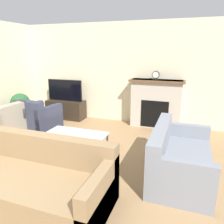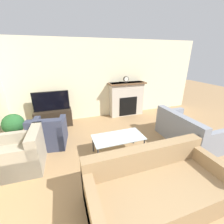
% 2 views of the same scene
% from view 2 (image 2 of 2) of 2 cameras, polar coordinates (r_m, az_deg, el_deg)
% --- Properties ---
extents(wall_back, '(8.31, 0.06, 2.70)m').
position_cam_2_polar(wall_back, '(5.36, -7.83, 11.75)').
color(wall_back, beige).
rests_on(wall_back, ground_plane).
extents(fireplace, '(1.38, 0.43, 1.25)m').
position_cam_2_polar(fireplace, '(5.70, 5.52, 5.21)').
color(fireplace, '#BCB2A3').
rests_on(fireplace, ground_plane).
extents(tv_stand, '(1.13, 0.46, 0.54)m').
position_cam_2_polar(tv_stand, '(5.24, -21.27, -2.14)').
color(tv_stand, '#2D2319').
rests_on(tv_stand, ground_plane).
extents(tv, '(1.07, 0.06, 0.61)m').
position_cam_2_polar(tv, '(5.05, -22.14, 3.87)').
color(tv, black).
rests_on(tv, tv_stand).
extents(couch_sectional, '(2.15, 1.00, 0.82)m').
position_cam_2_polar(couch_sectional, '(2.70, 16.26, -26.06)').
color(couch_sectional, '#8C704C').
rests_on(couch_sectional, ground_plane).
extents(couch_loveseat, '(0.88, 1.59, 0.82)m').
position_cam_2_polar(couch_loveseat, '(4.47, 26.30, -6.77)').
color(couch_loveseat, gray).
rests_on(couch_loveseat, ground_plane).
extents(armchair_by_window, '(0.90, 0.88, 0.82)m').
position_cam_2_polar(armchair_by_window, '(3.67, -30.88, -13.88)').
color(armchair_by_window, '#9E937F').
rests_on(armchair_by_window, ground_plane).
extents(armchair_accent, '(0.92, 0.93, 0.82)m').
position_cam_2_polar(armchair_accent, '(4.19, -22.81, -7.91)').
color(armchair_accent, '#33384C').
rests_on(armchair_accent, ground_plane).
extents(coffee_table, '(1.17, 0.59, 0.44)m').
position_cam_2_polar(coffee_table, '(3.52, 2.39, -9.97)').
color(coffee_table, '#333338').
rests_on(coffee_table, ground_plane).
extents(potted_plant, '(0.51, 0.51, 0.85)m').
position_cam_2_polar(potted_plant, '(4.51, -33.33, -4.40)').
color(potted_plant, beige).
rests_on(potted_plant, ground_plane).
extents(mantel_clock, '(0.19, 0.07, 0.22)m').
position_cam_2_polar(mantel_clock, '(5.52, 5.35, 12.29)').
color(mantel_clock, '#28231E').
rests_on(mantel_clock, fireplace).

